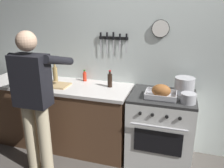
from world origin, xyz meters
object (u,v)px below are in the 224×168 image
at_px(person_cook, 34,97).
at_px(saucepan, 188,98).
at_px(stove, 160,129).
at_px(roasting_pan, 161,92).
at_px(bottle_soy_sauce, 110,80).
at_px(bottle_vinegar, 55,74).
at_px(bottle_hot_sauce, 85,76).
at_px(cutting_board, 56,85).
at_px(stock_pot, 184,86).

relative_size(person_cook, saucepan, 10.13).
distance_m(stove, person_cook, 1.54).
distance_m(roasting_pan, saucepan, 0.30).
xyz_separation_m(roasting_pan, bottle_soy_sauce, (-0.66, 0.18, 0.03)).
relative_size(stove, bottle_vinegar, 3.35).
relative_size(bottle_vinegar, bottle_soy_sauce, 1.21).
height_order(stove, roasting_pan, roasting_pan).
height_order(saucepan, bottle_hot_sauce, bottle_hot_sauce).
bearing_deg(stove, cutting_board, -177.08).
bearing_deg(stove, roasting_pan, -101.09).
xyz_separation_m(stove, cutting_board, (-1.38, -0.07, 0.46)).
distance_m(saucepan, bottle_soy_sauce, 0.99).
bearing_deg(bottle_vinegar, saucepan, -7.62).
relative_size(stove, bottle_hot_sauce, 5.67).
bearing_deg(person_cook, saucepan, -81.45).
bearing_deg(roasting_pan, stove, 78.91).
bearing_deg(saucepan, bottle_vinegar, 172.38).
bearing_deg(cutting_board, bottle_soy_sauce, 12.94).
bearing_deg(person_cook, stock_pot, -71.97).
relative_size(person_cook, cutting_board, 4.61).
xyz_separation_m(person_cook, bottle_soy_sauce, (0.65, 0.68, 0.04)).
bearing_deg(roasting_pan, saucepan, -13.35).
bearing_deg(roasting_pan, stock_pot, 40.23).
relative_size(cutting_board, bottle_vinegar, 1.34).
bearing_deg(bottle_vinegar, bottle_soy_sauce, 1.36).
xyz_separation_m(stove, saucepan, (0.28, -0.16, 0.50)).
relative_size(person_cook, roasting_pan, 4.72).
distance_m(roasting_pan, bottle_hot_sauce, 1.12).
height_order(stock_pot, cutting_board, stock_pot).
bearing_deg(bottle_hot_sauce, bottle_vinegar, -156.54).
bearing_deg(bottle_hot_sauce, bottle_soy_sauce, -18.75).
height_order(person_cook, roasting_pan, person_cook).
relative_size(stock_pot, saucepan, 1.40).
distance_m(roasting_pan, bottle_soy_sauce, 0.69).
bearing_deg(bottle_hot_sauce, saucepan, -15.89).
relative_size(stock_pot, bottle_vinegar, 0.86).
height_order(stove, cutting_board, cutting_board).
distance_m(stock_pot, bottle_hot_sauce, 1.33).
distance_m(person_cook, stock_pot, 1.72).
xyz_separation_m(stove, bottle_soy_sauce, (-0.68, 0.09, 0.54)).
height_order(person_cook, bottle_soy_sauce, person_cook).
relative_size(bottle_vinegar, bottle_hot_sauce, 1.69).
xyz_separation_m(saucepan, bottle_soy_sauce, (-0.96, 0.25, 0.04)).
bearing_deg(stove, bottle_hot_sauce, 168.14).
distance_m(stove, cutting_board, 1.46).
bearing_deg(stove, bottle_vinegar, 177.19).
xyz_separation_m(stock_pot, bottle_vinegar, (-1.69, -0.05, 0.01)).
distance_m(stove, roasting_pan, 0.52).
height_order(stove, bottle_vinegar, bottle_vinegar).
distance_m(stock_pot, bottle_vinegar, 1.69).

